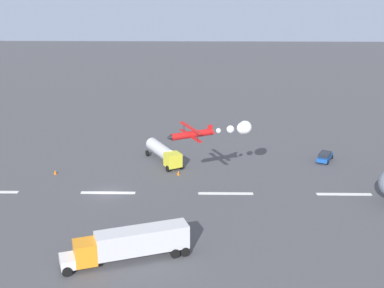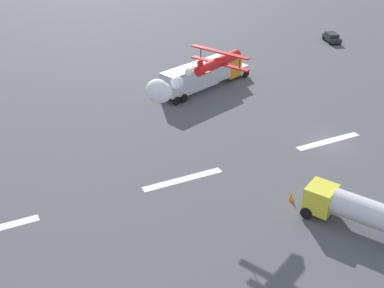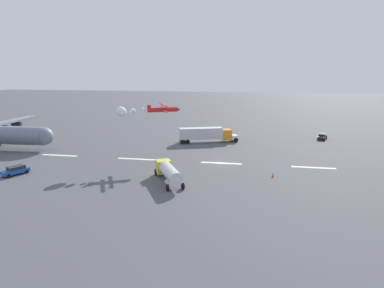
% 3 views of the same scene
% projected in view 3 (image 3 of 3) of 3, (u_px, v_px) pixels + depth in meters
% --- Properties ---
extents(ground_plane, '(440.00, 440.00, 0.00)m').
position_uv_depth(ground_plane, '(221.00, 163.00, 66.03)').
color(ground_plane, '#4C4C51').
rests_on(ground_plane, ground).
extents(runway_stripe_2, '(8.00, 0.90, 0.01)m').
position_uv_depth(runway_stripe_2, '(313.00, 168.00, 63.02)').
color(runway_stripe_2, white).
rests_on(runway_stripe_2, ground).
extents(runway_stripe_3, '(8.00, 0.90, 0.01)m').
position_uv_depth(runway_stripe_3, '(221.00, 163.00, 66.03)').
color(runway_stripe_3, white).
rests_on(runway_stripe_3, ground).
extents(runway_stripe_4, '(8.00, 0.90, 0.01)m').
position_uv_depth(runway_stripe_4, '(137.00, 159.00, 69.04)').
color(runway_stripe_4, white).
rests_on(runway_stripe_4, ground).
extents(runway_stripe_5, '(8.00, 0.90, 0.01)m').
position_uv_depth(runway_stripe_5, '(60.00, 155.00, 72.05)').
color(runway_stripe_5, white).
rests_on(runway_stripe_5, ground).
extents(stunt_biplane_red, '(11.99, 7.58, 2.09)m').
position_uv_depth(stunt_biplane_red, '(137.00, 111.00, 67.23)').
color(stunt_biplane_red, red).
extents(semi_truck_orange, '(14.71, 7.53, 3.70)m').
position_uv_depth(semi_truck_orange, '(207.00, 134.00, 84.67)').
color(semi_truck_orange, silver).
rests_on(semi_truck_orange, ground).
extents(fuel_tanker_truck, '(6.82, 9.56, 2.90)m').
position_uv_depth(fuel_tanker_truck, '(168.00, 171.00, 54.74)').
color(fuel_tanker_truck, yellow).
rests_on(fuel_tanker_truck, ground).
extents(followme_car_yellow, '(3.03, 4.61, 1.52)m').
position_uv_depth(followme_car_yellow, '(322.00, 136.00, 88.63)').
color(followme_car_yellow, '#262628').
rests_on(followme_car_yellow, ground).
extents(airport_staff_sedan, '(3.54, 4.79, 1.52)m').
position_uv_depth(airport_staff_sedan, '(15.00, 170.00, 58.62)').
color(airport_staff_sedan, '#194CA5').
rests_on(airport_staff_sedan, ground).
extents(traffic_cone_near, '(0.44, 0.44, 0.75)m').
position_uv_depth(traffic_cone_near, '(273.00, 175.00, 57.46)').
color(traffic_cone_near, orange).
rests_on(traffic_cone_near, ground).
extents(traffic_cone_far, '(0.44, 0.44, 0.75)m').
position_uv_depth(traffic_cone_far, '(162.00, 169.00, 60.90)').
color(traffic_cone_far, orange).
rests_on(traffic_cone_far, ground).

